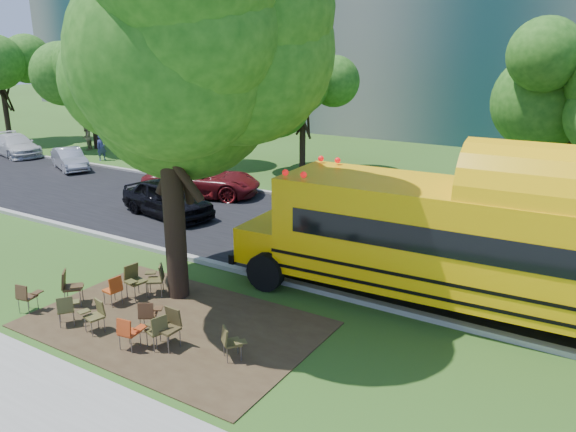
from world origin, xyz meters
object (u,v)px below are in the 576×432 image
Objects in this scene: chair_6 at (158,328)px; bg_car_white at (16,145)px; chair_1 at (70,285)px; chair_7 at (230,340)px; chair_10 at (134,278)px; pedestrian_a at (102,147)px; chair_9 at (157,277)px; main_tree at (165,62)px; bg_car_silver at (70,159)px; chair_0 at (26,295)px; black_car at (167,198)px; chair_11 at (148,313)px; chair_2 at (66,307)px; chair_4 at (129,330)px; school_bus at (507,249)px; chair_3 at (95,313)px; bg_car_red at (203,180)px; chair_5 at (168,324)px; chair_8 at (114,287)px; pedestrian_b at (86,137)px.

chair_6 is 26.55m from bg_car_white.
chair_1 is 5.17m from chair_7.
chair_1 is 1.60m from chair_10.
bg_car_white is at bearing 126.71° from pedestrian_a.
pedestrian_a reaches higher than chair_9.
chair_6 is 2.87m from chair_9.
main_tree is 2.75× the size of bg_car_silver.
black_car reaches higher than chair_0.
chair_1 reaches higher than chair_0.
chair_7 is 0.99× the size of chair_11.
chair_2 is 1.98m from chair_10.
chair_4 is 26.30m from bg_car_white.
school_bus is 8.70m from chair_11.
chair_3 is at bearing -5.92° from chair_0.
bg_car_red is (-7.78, 10.81, 0.20)m from chair_6.
black_car is 17.28m from bg_car_white.
chair_4 is 0.19× the size of black_car.
chair_6 is (1.81, 0.22, 0.01)m from chair_3.
chair_2 is 24.42m from bg_car_white.
chair_2 is 0.90× the size of chair_9.
chair_4 is 0.86× the size of chair_5.
bg_car_red is at bearing 156.39° from school_bus.
bg_car_white is (-21.06, 11.12, 0.15)m from chair_8.
chair_4 is 2.50m from chair_8.
bg_car_white reaches higher than chair_6.
bg_car_silver is at bearing -23.22° from chair_3.
bg_car_silver reaches higher than chair_1.
chair_7 is (-4.52, -5.05, -1.37)m from school_bus.
bg_car_silver is (-17.01, 11.70, 0.09)m from chair_4.
chair_0 is at bearing 10.22° from chair_5.
pedestrian_b is (-19.17, 14.20, 0.23)m from chair_10.
chair_6 is at bearing -141.15° from school_bus.
bg_car_red is (-5.97, 11.04, 0.21)m from chair_3.
bg_car_white is at bearing -108.10° from chair_10.
chair_11 reaches higher than chair_7.
chair_11 is at bearing -166.99° from bg_car_red.
school_bus reaches higher than bg_car_silver.
chair_3 is 25.06m from bg_car_white.
bg_car_silver is at bearing -30.22° from chair_5.
school_bus is 9.55m from chair_10.
main_tree is at bearing -98.50° from chair_9.
main_tree is 6.20m from chair_5.
chair_4 is at bearing 31.09° from chair_1.
chair_1 is at bearing -178.76° from bg_car_red.
chair_3 is 1.00× the size of chair_8.
chair_2 is 0.19× the size of black_car.
chair_5 is (2.80, 0.54, 0.09)m from chair_2.
pedestrian_a is (-10.28, 3.16, 0.05)m from bg_car_red.
bg_car_silver is (-16.00, 8.99, -5.57)m from main_tree.
chair_6 is 26.76m from pedestrian_b.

